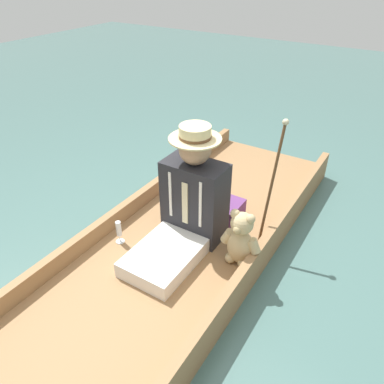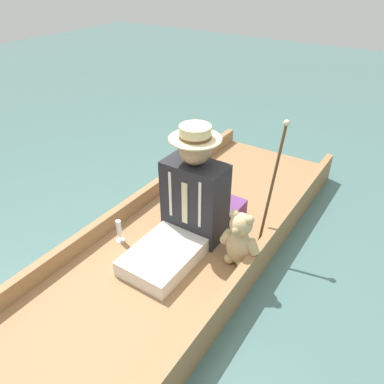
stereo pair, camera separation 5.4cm
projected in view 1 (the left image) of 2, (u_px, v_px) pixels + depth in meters
ground_plane at (184, 254)px, 2.77m from camera, size 16.00×16.00×0.00m
punt_boat at (184, 246)px, 2.73m from camera, size 1.14×3.39×0.26m
seat_cushion at (218, 207)px, 2.94m from camera, size 0.36×0.25×0.13m
seated_person at (188, 205)px, 2.54m from camera, size 0.43×0.82×0.85m
teddy_bear at (240, 239)px, 2.41m from camera, size 0.28×0.17×0.41m
wine_glass at (119, 230)px, 2.63m from camera, size 0.06×0.06×0.18m
walking_cane at (274, 173)px, 2.51m from camera, size 0.04×0.26×0.86m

